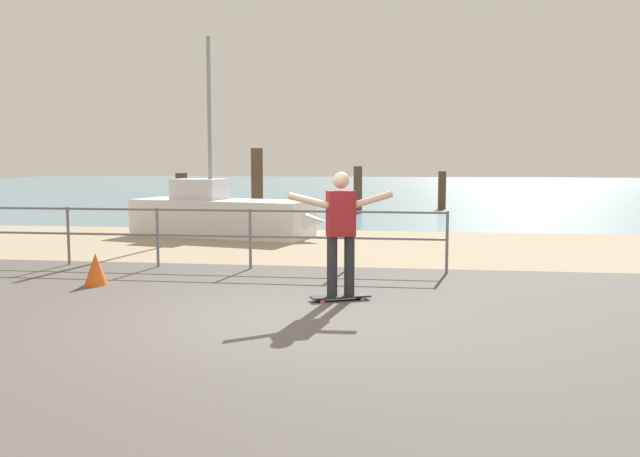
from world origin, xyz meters
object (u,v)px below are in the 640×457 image
traffic_cone (96,270)px  skateboarder (341,226)px  skateboard (341,297)px  sailboat (228,216)px

traffic_cone → skateboarder: bearing=-9.2°
skateboard → sailboat: bearing=116.5°
sailboat → traffic_cone: sailboat is taller
sailboat → traffic_cone: bearing=-92.0°
skateboard → traffic_cone: size_ratio=1.63×
sailboat → traffic_cone: 6.49m
skateboard → skateboarder: (-0.00, -0.00, 0.95)m
skateboarder → skateboard: bearing=63.4°
skateboarder → traffic_cone: (-3.76, 0.61, -0.77)m
sailboat → traffic_cone: (-0.22, -6.48, -0.27)m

